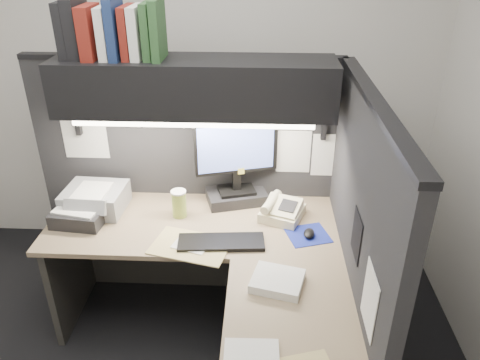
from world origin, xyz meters
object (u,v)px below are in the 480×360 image
(overhead_shelf, at_px, (195,86))
(telephone, at_px, (282,211))
(coffee_cup, at_px, (179,204))
(notebook_stack, at_px, (81,215))
(keyboard, at_px, (221,242))
(printer, at_px, (96,199))
(desk, at_px, (243,331))
(monitor, at_px, (236,171))

(overhead_shelf, bearing_deg, telephone, -11.91)
(telephone, xyz_separation_m, coffee_cup, (-0.62, -0.01, 0.03))
(notebook_stack, bearing_deg, telephone, 4.88)
(keyboard, xyz_separation_m, printer, (-0.80, 0.33, 0.06))
(desk, distance_m, notebook_stack, 1.17)
(monitor, bearing_deg, telephone, -47.52)
(desk, relative_size, overhead_shelf, 1.10)
(overhead_shelf, relative_size, monitor, 2.83)
(overhead_shelf, height_order, printer, overhead_shelf)
(keyboard, bearing_deg, overhead_shelf, 108.04)
(keyboard, xyz_separation_m, coffee_cup, (-0.27, 0.28, 0.07))
(overhead_shelf, bearing_deg, desk, -68.21)
(telephone, bearing_deg, monitor, 169.75)
(keyboard, relative_size, coffee_cup, 2.95)
(printer, bearing_deg, keyboard, -19.23)
(desk, distance_m, coffee_cup, 0.84)
(monitor, bearing_deg, printer, 172.72)
(telephone, bearing_deg, overhead_shelf, -170.68)
(telephone, relative_size, coffee_cup, 1.48)
(overhead_shelf, distance_m, notebook_stack, 1.02)
(coffee_cup, relative_size, notebook_stack, 0.55)
(printer, bearing_deg, overhead_shelf, 9.27)
(coffee_cup, bearing_deg, overhead_shelf, 48.00)
(overhead_shelf, bearing_deg, keyboard, -67.44)
(telephone, distance_m, notebook_stack, 1.20)
(telephone, bearing_deg, desk, -86.70)
(printer, bearing_deg, monitor, 12.08)
(desk, bearing_deg, telephone, 72.07)
(monitor, bearing_deg, coffee_cup, -166.77)
(printer, xyz_separation_m, notebook_stack, (-0.05, -0.14, -0.03))
(printer, bearing_deg, desk, -32.88)
(coffee_cup, height_order, printer, coffee_cup)
(desk, bearing_deg, monitor, 95.27)
(coffee_cup, distance_m, notebook_stack, 0.58)
(monitor, relative_size, coffee_cup, 3.40)
(printer, height_order, notebook_stack, printer)
(desk, height_order, notebook_stack, notebook_stack)
(desk, relative_size, telephone, 7.13)
(keyboard, distance_m, notebook_stack, 0.87)
(desk, bearing_deg, overhead_shelf, 111.79)
(printer, relative_size, notebook_stack, 1.21)
(overhead_shelf, bearing_deg, monitor, 16.47)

